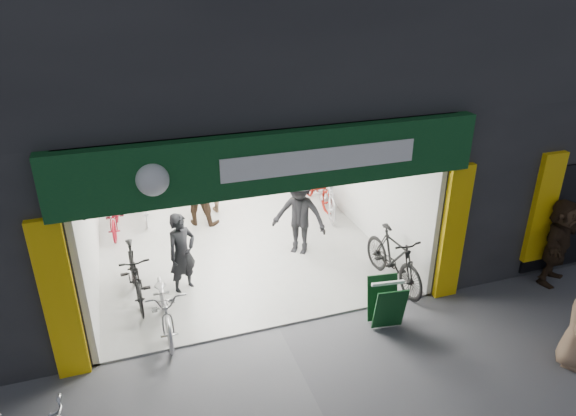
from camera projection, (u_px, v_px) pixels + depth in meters
ground at (279, 327)px, 8.77m from camera, size 60.00×60.00×0.00m
building at (248, 31)px, 11.50m from camera, size 17.00×10.27×8.00m
bike_left_front at (165, 304)px, 8.57m from camera, size 0.65×1.83×0.96m
bike_left_midfront at (135, 274)px, 9.29m from camera, size 0.63×1.83×1.08m
bike_left_midback at (115, 215)px, 11.81m from camera, size 0.66×1.65×0.85m
bike_left_back at (144, 199)px, 12.42m from camera, size 0.53×1.74×1.04m
bike_right_front at (394, 258)px, 9.77m from camera, size 0.68×1.92×1.13m
bike_right_mid at (318, 187)px, 13.16m from camera, size 0.72×1.86×0.96m
bike_right_back at (327, 193)px, 12.62m from camera, size 0.88×1.97×1.14m
customer_a at (182, 254)px, 9.46m from camera, size 0.70×0.62×1.60m
customer_b at (198, 187)px, 11.97m from camera, size 1.16×1.07×1.91m
customer_c at (299, 215)px, 10.69m from camera, size 1.35×1.26×1.82m
customer_d at (210, 181)px, 12.51m from camera, size 1.04×0.49×1.73m
pedestrian_far at (558, 242)px, 9.74m from camera, size 1.65×1.24×1.73m
sandwich_board at (386, 302)px, 8.66m from camera, size 0.60×0.62×0.83m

